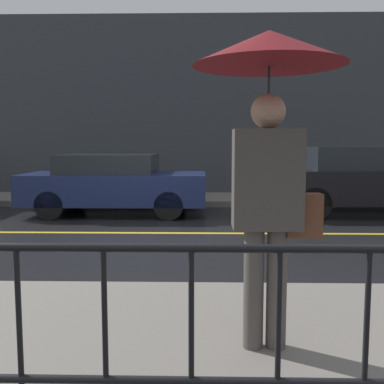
# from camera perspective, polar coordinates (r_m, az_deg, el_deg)

# --- Properties ---
(ground_plane) EXTENTS (80.00, 80.00, 0.00)m
(ground_plane) POSITION_cam_1_polar(r_m,az_deg,el_deg) (8.02, -5.35, -5.22)
(ground_plane) COLOR black
(sidewalk_near) EXTENTS (28.00, 3.02, 0.15)m
(sidewalk_near) POSITION_cam_1_polar(r_m,az_deg,el_deg) (3.49, -15.09, -19.55)
(sidewalk_near) COLOR slate
(sidewalk_near) RESTS_ON ground_plane
(sidewalk_far) EXTENTS (28.00, 2.13, 0.15)m
(sidewalk_far) POSITION_cam_1_polar(r_m,az_deg,el_deg) (12.29, -3.00, -0.90)
(sidewalk_far) COLOR slate
(sidewalk_far) RESTS_ON ground_plane
(lane_marking) EXTENTS (25.20, 0.12, 0.01)m
(lane_marking) POSITION_cam_1_polar(r_m,az_deg,el_deg) (8.02, -5.35, -5.19)
(lane_marking) COLOR gold
(lane_marking) RESTS_ON ground_plane
(building_storefront) EXTENTS (28.00, 0.30, 5.29)m
(building_storefront) POSITION_cam_1_polar(r_m,az_deg,el_deg) (13.45, -2.67, 10.67)
(building_storefront) COLOR #383D42
(building_storefront) RESTS_ON ground_plane
(pedestrian) EXTENTS (1.02, 1.02, 2.17)m
(pedestrian) POSITION_cam_1_polar(r_m,az_deg,el_deg) (3.09, 9.77, 10.64)
(pedestrian) COLOR #4C4742
(pedestrian) RESTS_ON sidewalk_near
(car_navy) EXTENTS (4.01, 1.93, 1.34)m
(car_navy) POSITION_cam_1_polar(r_m,az_deg,el_deg) (10.28, -9.76, 1.14)
(car_navy) COLOR #19234C
(car_navy) RESTS_ON ground_plane
(car_black) EXTENTS (3.99, 1.81, 1.51)m
(car_black) POSITION_cam_1_polar(r_m,az_deg,el_deg) (10.68, 20.57, 1.46)
(car_black) COLOR black
(car_black) RESTS_ON ground_plane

